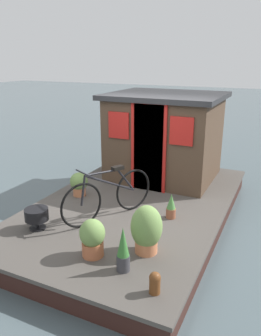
# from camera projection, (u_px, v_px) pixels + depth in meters

# --- Properties ---
(ground_plane) EXTENTS (60.00, 60.00, 0.00)m
(ground_plane) POSITION_uv_depth(u_px,v_px,m) (135.00, 219.00, 6.27)
(ground_plane) COLOR #4C5B60
(houseboat_deck) EXTENTS (5.24, 3.20, 0.36)m
(houseboat_deck) POSITION_uv_depth(u_px,v_px,m) (135.00, 210.00, 6.22)
(houseboat_deck) COLOR #4C4742
(houseboat_deck) RESTS_ON ground_plane
(houseboat_cabin) EXTENTS (2.00, 2.32, 1.81)m
(houseboat_cabin) POSITION_uv_depth(u_px,v_px,m) (165.00, 136.00, 7.17)
(houseboat_cabin) COLOR #4C3828
(houseboat_cabin) RESTS_ON houseboat_deck
(bicycle) EXTENTS (1.59, 0.81, 0.87)m
(bicycle) POSITION_uv_depth(u_px,v_px,m) (109.00, 195.00, 5.41)
(bicycle) COLOR black
(bicycle) RESTS_ON houseboat_deck
(potted_plant_thyme) EXTENTS (0.17, 0.17, 0.59)m
(potted_plant_thyme) POSITION_uv_depth(u_px,v_px,m) (123.00, 250.00, 4.07)
(potted_plant_thyme) COLOR #38383D
(potted_plant_thyme) RESTS_ON houseboat_deck
(potted_plant_ivy) EXTENTS (0.43, 0.43, 0.68)m
(potted_plant_ivy) POSITION_uv_depth(u_px,v_px,m) (146.00, 229.00, 4.45)
(potted_plant_ivy) COLOR #C6754C
(potted_plant_ivy) RESTS_ON houseboat_deck
(potted_plant_mint) EXTENTS (0.34, 0.34, 0.45)m
(potted_plant_mint) POSITION_uv_depth(u_px,v_px,m) (79.00, 183.00, 6.34)
(potted_plant_mint) COLOR #C6754C
(potted_plant_mint) RESTS_ON houseboat_deck
(potted_plant_sage) EXTENTS (0.16, 0.16, 0.42)m
(potted_plant_sage) POSITION_uv_depth(u_px,v_px,m) (171.00, 207.00, 5.46)
(potted_plant_sage) COLOR #935138
(potted_plant_sage) RESTS_ON houseboat_deck
(potted_plant_lavender) EXTENTS (0.34, 0.34, 0.52)m
(potted_plant_lavender) POSITION_uv_depth(u_px,v_px,m) (92.00, 237.00, 4.38)
(potted_plant_lavender) COLOR #B2603D
(potted_plant_lavender) RESTS_ON houseboat_deck
(charcoal_grill) EXTENTS (0.36, 0.36, 0.33)m
(charcoal_grill) POSITION_uv_depth(u_px,v_px,m) (37.00, 215.00, 5.10)
(charcoal_grill) COLOR black
(charcoal_grill) RESTS_ON houseboat_deck
(mooring_bollard) EXTENTS (0.13, 0.13, 0.26)m
(mooring_bollard) POSITION_uv_depth(u_px,v_px,m) (155.00, 282.00, 3.71)
(mooring_bollard) COLOR brown
(mooring_bollard) RESTS_ON houseboat_deck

